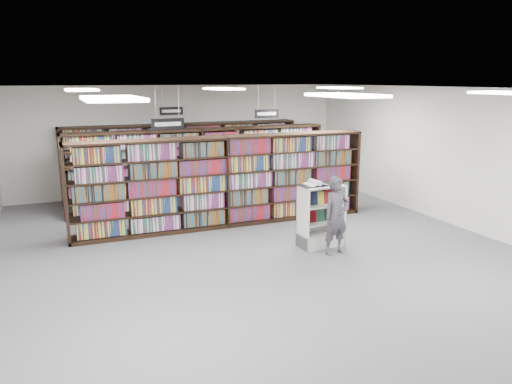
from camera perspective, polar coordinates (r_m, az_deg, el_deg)
name	(u,v)px	position (r m, az deg, el deg)	size (l,w,h in m)	color
floor	(258,251)	(10.06, 0.21, -6.79)	(12.00, 12.00, 0.00)	#5A595F
ceiling	(258,88)	(9.49, 0.23, 11.75)	(10.00, 12.00, 0.10)	silver
wall_back	(181,139)	(15.30, -8.55, 5.99)	(10.00, 0.10, 3.20)	silver
wall_right	(457,158)	(12.44, 22.02, 3.66)	(0.10, 12.00, 3.20)	silver
bookshelf_row_near	(225,182)	(11.59, -3.61, 1.20)	(7.00, 0.60, 2.10)	black
bookshelf_row_mid	(200,168)	(13.46, -6.39, 2.78)	(7.00, 0.60, 2.10)	black
bookshelf_row_far	(184,159)	(15.08, -8.20, 3.80)	(7.00, 0.60, 2.10)	black
aisle_sign_left	(168,123)	(10.02, -10.05, 7.78)	(0.65, 0.02, 0.80)	#B2B2B7
aisle_sign_right	(267,113)	(12.86, 1.23, 9.03)	(0.65, 0.02, 0.80)	#B2B2B7
aisle_sign_center	(171,110)	(14.13, -9.66, 9.20)	(0.65, 0.02, 0.80)	#B2B2B7
troffer_front_left	(112,99)	(5.79, -16.15, 10.20)	(0.60, 1.20, 0.04)	white
troffer_front_center	(346,95)	(6.82, 10.20, 10.81)	(0.60, 1.20, 0.04)	white
troffer_front_right	(511,93)	(8.80, 27.16, 10.03)	(0.60, 1.20, 0.04)	white
troffer_back_left	(81,90)	(10.77, -19.34, 10.96)	(0.60, 1.20, 0.04)	white
troffer_back_center	(223,89)	(11.36, -3.76, 11.69)	(0.60, 1.20, 0.04)	white
troffer_back_right	(339,88)	(12.65, 9.48, 11.66)	(0.60, 1.20, 0.04)	white
endcap_display	(320,224)	(10.36, 7.33, -3.70)	(0.94, 0.50, 1.28)	white
open_book	(316,184)	(10.14, 6.84, 0.95)	(0.74, 0.47, 0.13)	black
shopper	(336,216)	(9.84, 9.16, -2.69)	(0.56, 0.37, 1.55)	#49434D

